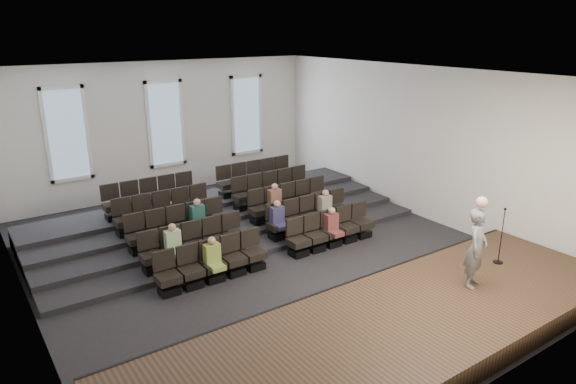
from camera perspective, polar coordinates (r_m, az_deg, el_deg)
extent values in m
plane|color=black|center=(14.69, -2.52, -6.92)|extent=(14.00, 14.00, 0.00)
cube|color=white|center=(13.38, -2.81, 12.95)|extent=(12.00, 14.00, 0.02)
cube|color=silver|center=(19.99, -13.48, 6.85)|extent=(12.00, 0.04, 5.00)
cube|color=silver|center=(9.02, 21.96, -7.40)|extent=(12.00, 0.04, 5.00)
cube|color=silver|center=(11.95, -27.95, -2.10)|extent=(0.04, 14.00, 5.00)
cube|color=silver|center=(17.67, 14.20, 5.39)|extent=(0.04, 14.00, 5.00)
cube|color=#41311B|center=(11.10, 12.13, -14.71)|extent=(11.80, 3.60, 0.50)
cube|color=black|center=(12.18, 6.01, -11.23)|extent=(11.80, 0.06, 0.52)
cube|color=black|center=(16.52, -6.83, -3.85)|extent=(11.80, 4.80, 0.15)
cube|color=black|center=(16.93, -7.68, -3.07)|extent=(11.80, 3.75, 0.30)
cube|color=black|center=(17.34, -8.48, -2.32)|extent=(11.80, 2.70, 0.45)
cube|color=black|center=(17.77, -9.25, -1.61)|extent=(11.80, 1.65, 0.60)
cube|color=black|center=(12.92, -13.06, -10.56)|extent=(0.47, 0.43, 0.20)
cube|color=black|center=(12.78, -13.16, -9.34)|extent=(0.55, 0.50, 0.19)
cube|color=black|center=(12.78, -13.65, -7.33)|extent=(0.55, 0.08, 0.50)
cube|color=black|center=(13.12, -10.61, -9.94)|extent=(0.47, 0.43, 0.20)
cube|color=black|center=(12.98, -10.68, -8.73)|extent=(0.55, 0.50, 0.19)
cube|color=black|center=(12.98, -11.17, -6.75)|extent=(0.55, 0.08, 0.50)
cube|color=black|center=(13.34, -8.23, -9.32)|extent=(0.47, 0.43, 0.20)
cube|color=black|center=(13.20, -8.29, -8.12)|extent=(0.55, 0.50, 0.19)
cube|color=black|center=(13.20, -8.78, -6.18)|extent=(0.55, 0.08, 0.50)
cube|color=black|center=(13.58, -5.95, -8.71)|extent=(0.47, 0.43, 0.20)
cube|color=black|center=(13.44, -5.99, -7.53)|extent=(0.55, 0.50, 0.19)
cube|color=black|center=(13.44, -6.48, -5.62)|extent=(0.55, 0.08, 0.50)
cube|color=black|center=(13.84, -3.75, -8.10)|extent=(0.47, 0.43, 0.20)
cube|color=black|center=(13.71, -3.78, -6.94)|extent=(0.55, 0.50, 0.19)
cube|color=black|center=(13.71, -4.27, -5.08)|extent=(0.55, 0.08, 0.50)
cube|color=black|center=(14.56, 1.18, -6.70)|extent=(0.47, 0.43, 0.20)
cube|color=black|center=(14.43, 1.19, -5.58)|extent=(0.55, 0.50, 0.19)
cube|color=black|center=(14.43, 0.71, -3.81)|extent=(0.55, 0.08, 0.50)
cube|color=black|center=(14.89, 3.06, -6.15)|extent=(0.47, 0.43, 0.20)
cube|color=black|center=(14.76, 3.08, -5.05)|extent=(0.55, 0.50, 0.19)
cube|color=black|center=(14.77, 2.61, -3.32)|extent=(0.55, 0.08, 0.50)
cube|color=black|center=(15.23, 4.86, -5.61)|extent=(0.47, 0.43, 0.20)
cube|color=black|center=(15.11, 4.89, -4.53)|extent=(0.55, 0.50, 0.19)
cube|color=black|center=(15.11, 4.43, -2.85)|extent=(0.55, 0.08, 0.50)
cube|color=black|center=(15.59, 6.58, -5.09)|extent=(0.47, 0.43, 0.20)
cube|color=black|center=(15.48, 6.62, -4.04)|extent=(0.55, 0.50, 0.19)
cube|color=black|center=(15.48, 6.16, -2.39)|extent=(0.55, 0.08, 0.50)
cube|color=black|center=(15.97, 8.21, -4.60)|extent=(0.47, 0.43, 0.20)
cube|color=black|center=(15.85, 8.26, -3.56)|extent=(0.55, 0.50, 0.19)
cube|color=black|center=(15.85, 7.81, -1.96)|extent=(0.55, 0.08, 0.50)
cube|color=black|center=(13.74, -14.77, -8.20)|extent=(0.47, 0.43, 0.20)
cube|color=black|center=(13.61, -14.87, -7.03)|extent=(0.55, 0.50, 0.19)
cube|color=black|center=(13.63, -15.32, -5.15)|extent=(0.55, 0.08, 0.50)
cube|color=black|center=(13.93, -12.45, -7.66)|extent=(0.47, 0.43, 0.20)
cube|color=black|center=(13.80, -12.53, -6.50)|extent=(0.55, 0.50, 0.19)
cube|color=black|center=(13.82, -12.98, -4.64)|extent=(0.55, 0.08, 0.50)
cube|color=black|center=(14.13, -10.19, -7.12)|extent=(0.47, 0.43, 0.20)
cube|color=black|center=(14.01, -10.26, -5.97)|extent=(0.55, 0.50, 0.19)
cube|color=black|center=(14.03, -10.71, -4.15)|extent=(0.55, 0.08, 0.50)
cube|color=black|center=(14.36, -8.01, -6.59)|extent=(0.47, 0.43, 0.20)
cube|color=black|center=(14.23, -8.06, -5.45)|extent=(0.55, 0.50, 0.19)
cube|color=black|center=(14.26, -8.51, -3.66)|extent=(0.55, 0.08, 0.50)
cube|color=black|center=(14.61, -5.90, -6.06)|extent=(0.47, 0.43, 0.20)
cube|color=black|center=(14.49, -5.94, -4.94)|extent=(0.55, 0.50, 0.19)
cube|color=black|center=(14.51, -6.39, -3.18)|extent=(0.55, 0.08, 0.50)
cube|color=black|center=(15.29, -1.12, -4.84)|extent=(0.47, 0.43, 0.20)
cube|color=black|center=(15.17, -1.13, -3.76)|extent=(0.55, 0.50, 0.19)
cube|color=black|center=(15.19, -1.58, -2.08)|extent=(0.55, 0.08, 0.50)
cube|color=black|center=(15.60, 0.72, -4.36)|extent=(0.47, 0.43, 0.20)
cube|color=black|center=(15.49, 0.72, -3.30)|extent=(0.55, 0.50, 0.19)
cube|color=black|center=(15.51, 0.28, -1.65)|extent=(0.55, 0.08, 0.50)
cube|color=black|center=(15.93, 2.48, -3.89)|extent=(0.47, 0.43, 0.20)
cube|color=black|center=(15.82, 2.50, -2.85)|extent=(0.55, 0.50, 0.19)
cube|color=black|center=(15.84, 2.06, -1.24)|extent=(0.55, 0.08, 0.50)
cube|color=black|center=(16.28, 4.17, -3.44)|extent=(0.47, 0.43, 0.20)
cube|color=black|center=(16.17, 4.20, -2.42)|extent=(0.55, 0.50, 0.19)
cube|color=black|center=(16.19, 3.77, -0.84)|extent=(0.55, 0.08, 0.50)
cube|color=black|center=(16.64, 5.79, -3.00)|extent=(0.47, 0.43, 0.20)
cube|color=black|center=(16.53, 5.82, -2.00)|extent=(0.55, 0.50, 0.19)
cube|color=black|center=(16.55, 5.40, -0.46)|extent=(0.55, 0.08, 0.50)
cube|color=black|center=(14.59, -16.27, -6.11)|extent=(0.47, 0.42, 0.20)
cube|color=black|center=(14.47, -16.37, -4.99)|extent=(0.55, 0.50, 0.19)
cube|color=black|center=(14.51, -16.78, -3.22)|extent=(0.55, 0.08, 0.50)
cube|color=black|center=(14.77, -14.06, -5.63)|extent=(0.47, 0.42, 0.20)
cube|color=black|center=(14.65, -14.15, -4.52)|extent=(0.55, 0.50, 0.19)
cube|color=black|center=(14.69, -14.57, -2.77)|extent=(0.55, 0.08, 0.50)
cube|color=black|center=(14.96, -11.92, -5.16)|extent=(0.47, 0.42, 0.20)
cube|color=black|center=(14.84, -11.99, -4.05)|extent=(0.55, 0.50, 0.19)
cube|color=black|center=(14.88, -12.41, -2.33)|extent=(0.55, 0.08, 0.50)
cube|color=black|center=(15.18, -9.83, -4.69)|extent=(0.47, 0.42, 0.20)
cube|color=black|center=(15.06, -9.89, -3.60)|extent=(0.55, 0.50, 0.19)
cube|color=black|center=(15.10, -10.32, -1.90)|extent=(0.55, 0.08, 0.50)
cube|color=black|center=(15.41, -7.81, -4.22)|extent=(0.47, 0.42, 0.20)
cube|color=black|center=(15.30, -7.86, -3.15)|extent=(0.55, 0.50, 0.19)
cube|color=black|center=(15.34, -8.28, -1.48)|extent=(0.55, 0.08, 0.50)
cube|color=black|center=(16.06, -3.20, -3.15)|extent=(0.47, 0.42, 0.20)
cube|color=black|center=(15.95, -3.22, -2.11)|extent=(0.55, 0.50, 0.19)
cube|color=black|center=(15.99, -3.64, -0.52)|extent=(0.55, 0.08, 0.50)
cube|color=black|center=(16.36, -1.41, -2.73)|extent=(0.47, 0.42, 0.20)
cube|color=black|center=(16.25, -1.42, -1.70)|extent=(0.55, 0.50, 0.19)
cube|color=black|center=(16.29, -1.83, -0.14)|extent=(0.55, 0.08, 0.50)
cube|color=black|center=(16.67, 0.32, -2.31)|extent=(0.47, 0.42, 0.20)
cube|color=black|center=(16.57, 0.32, -1.31)|extent=(0.55, 0.50, 0.19)
cube|color=black|center=(16.60, -0.09, 0.22)|extent=(0.55, 0.08, 0.50)
cube|color=black|center=(17.00, 1.98, -1.92)|extent=(0.47, 0.42, 0.20)
cube|color=black|center=(16.90, 1.99, -0.93)|extent=(0.55, 0.50, 0.19)
cube|color=black|center=(16.93, 1.58, 0.57)|extent=(0.55, 0.08, 0.50)
cube|color=black|center=(17.35, 3.57, -1.53)|extent=(0.47, 0.42, 0.20)
cube|color=black|center=(17.25, 3.59, -0.56)|extent=(0.55, 0.50, 0.19)
cube|color=black|center=(17.28, 3.19, 0.91)|extent=(0.55, 0.08, 0.50)
cube|color=black|center=(15.47, -17.58, -4.25)|extent=(0.47, 0.42, 0.20)
cube|color=black|center=(15.36, -17.69, -3.17)|extent=(0.55, 0.50, 0.19)
cube|color=black|center=(15.42, -18.07, -1.51)|extent=(0.55, 0.08, 0.50)
cube|color=black|center=(15.63, -15.49, -3.82)|extent=(0.47, 0.42, 0.20)
cube|color=black|center=(15.52, -15.59, -2.75)|extent=(0.55, 0.50, 0.19)
cube|color=black|center=(15.58, -15.97, -1.11)|extent=(0.55, 0.08, 0.50)
cube|color=black|center=(15.82, -13.45, -3.39)|extent=(0.47, 0.42, 0.20)
cube|color=black|center=(15.71, -13.53, -2.34)|extent=(0.55, 0.50, 0.19)
cube|color=black|center=(15.76, -13.92, -0.72)|extent=(0.55, 0.08, 0.50)
cube|color=black|center=(16.02, -11.46, -2.98)|extent=(0.47, 0.42, 0.20)
cube|color=black|center=(15.91, -11.53, -1.93)|extent=(0.55, 0.50, 0.19)
cube|color=black|center=(15.97, -11.92, -0.33)|extent=(0.55, 0.08, 0.50)
cube|color=black|center=(16.24, -9.52, -2.57)|extent=(0.47, 0.42, 0.20)
cube|color=black|center=(16.14, -9.58, -1.53)|extent=(0.55, 0.50, 0.19)
cube|color=black|center=(16.19, -9.97, 0.04)|extent=(0.55, 0.08, 0.50)
cube|color=black|center=(16.86, -5.08, -1.61)|extent=(0.47, 0.42, 0.20)
cube|color=black|center=(16.76, -5.11, -0.61)|extent=(0.55, 0.50, 0.19)
cube|color=black|center=(16.81, -5.50, 0.90)|extent=(0.55, 0.08, 0.50)
cube|color=black|center=(17.14, -3.34, -1.24)|extent=(0.47, 0.42, 0.20)
cube|color=black|center=(17.05, -3.36, -0.25)|extent=(0.55, 0.50, 0.19)
cube|color=black|center=(17.10, -3.75, 1.24)|extent=(0.55, 0.08, 0.50)
cube|color=black|center=(17.44, -1.66, -0.87)|extent=(0.47, 0.42, 0.20)
cube|color=black|center=(17.35, -1.66, 0.10)|extent=(0.55, 0.50, 0.19)
cube|color=black|center=(17.40, -2.05, 1.56)|extent=(0.55, 0.08, 0.50)
cube|color=black|center=(17.76, -0.03, -0.52)|extent=(0.47, 0.42, 0.20)
cube|color=black|center=(17.67, -0.03, 0.44)|extent=(0.55, 0.50, 0.19)
cube|color=black|center=(17.71, -0.42, 1.87)|extent=(0.55, 0.08, 0.50)
cube|color=black|center=(18.09, 1.53, -0.18)|extent=(0.47, 0.42, 0.20)
cube|color=black|center=(18.00, 1.54, 0.76)|extent=(0.55, 0.50, 0.19)
cube|color=black|center=(18.04, 1.16, 2.17)|extent=(0.55, 0.08, 0.50)
cube|color=black|center=(16.37, -18.75, -2.58)|extent=(0.47, 0.42, 0.20)
cube|color=black|center=(16.27, -18.86, -1.56)|extent=(0.55, 0.50, 0.19)
cube|color=black|center=(16.34, -19.21, 0.00)|extent=(0.55, 0.08, 0.50)
cube|color=black|center=(16.52, -16.77, -2.19)|extent=(0.47, 0.42, 0.20)
cube|color=black|center=(16.42, -16.86, -1.18)|extent=(0.55, 0.50, 0.19)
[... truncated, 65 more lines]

